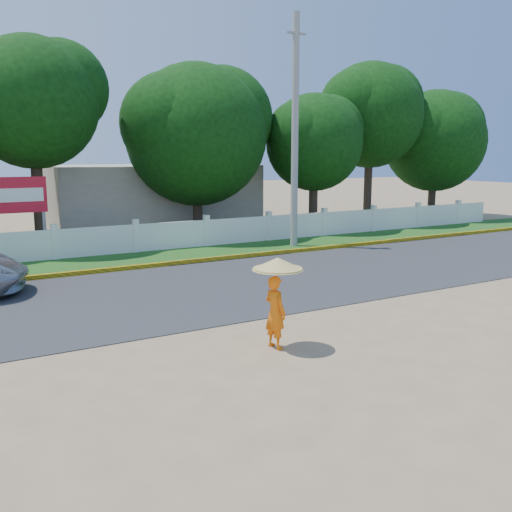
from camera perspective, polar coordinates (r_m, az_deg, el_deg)
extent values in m
plane|color=#9E8460|center=(12.64, 4.60, -7.21)|extent=(120.00, 120.00, 0.00)
cube|color=#38383A|center=(16.39, -4.41, -3.10)|extent=(60.00, 7.00, 0.02)
cube|color=#2D601E|center=(21.15, -10.62, -0.21)|extent=(60.00, 3.50, 0.03)
cube|color=yellow|center=(19.57, -8.95, -0.80)|extent=(40.00, 0.18, 0.16)
cube|color=silver|center=(22.42, -11.92, 1.72)|extent=(40.00, 0.10, 1.10)
cube|color=#B7AD99|center=(29.67, -10.65, 5.83)|extent=(10.00, 6.00, 3.20)
cylinder|color=gray|center=(23.30, 3.92, 12.19)|extent=(0.28, 0.28, 9.18)
imported|color=orange|center=(11.17, 1.93, -5.64)|extent=(0.42, 0.58, 1.45)
cylinder|color=gray|center=(11.06, 2.17, -2.81)|extent=(0.02, 0.02, 0.94)
cone|color=tan|center=(10.97, 2.18, -0.76)|extent=(0.99, 0.99, 0.24)
cylinder|color=gray|center=(22.67, -20.38, 2.54)|extent=(0.12, 0.12, 2.00)
cube|color=red|center=(22.39, -23.36, 5.60)|extent=(2.50, 0.12, 1.30)
cube|color=silver|center=(22.33, -23.34, 5.59)|extent=(2.25, 0.02, 0.49)
cylinder|color=#473828|center=(24.23, -20.95, 5.71)|extent=(0.44, 0.44, 4.31)
sphere|color=#11440F|center=(24.25, -21.49, 14.09)|extent=(5.07, 5.07, 5.07)
cylinder|color=#473828|center=(26.45, -5.87, 5.06)|extent=(0.44, 0.44, 2.85)
sphere|color=#11440F|center=(26.35, -5.99, 11.94)|extent=(6.36, 6.36, 6.36)
cylinder|color=#473828|center=(28.68, 5.74, 5.62)|extent=(0.44, 0.44, 3.01)
sphere|color=#11440F|center=(28.60, 5.84, 11.24)|extent=(4.75, 4.75, 4.75)
cylinder|color=#473828|center=(32.26, 11.13, 7.10)|extent=(0.44, 0.44, 4.26)
sphere|color=#11440F|center=(32.29, 11.36, 13.63)|extent=(5.64, 5.64, 5.64)
cylinder|color=#473828|center=(35.68, 17.19, 6.01)|extent=(0.44, 0.44, 2.88)
sphere|color=#11440F|center=(35.61, 17.45, 10.92)|extent=(5.87, 5.87, 5.87)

